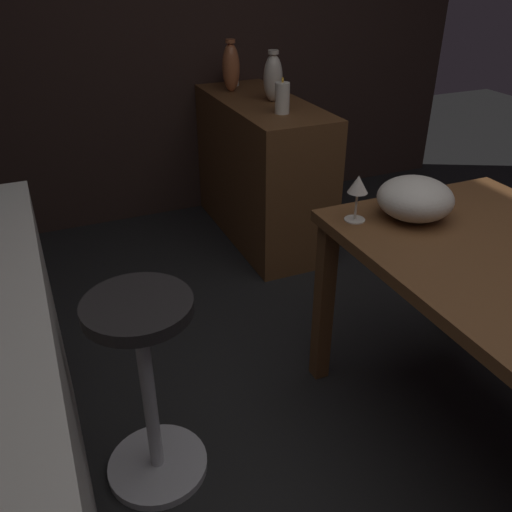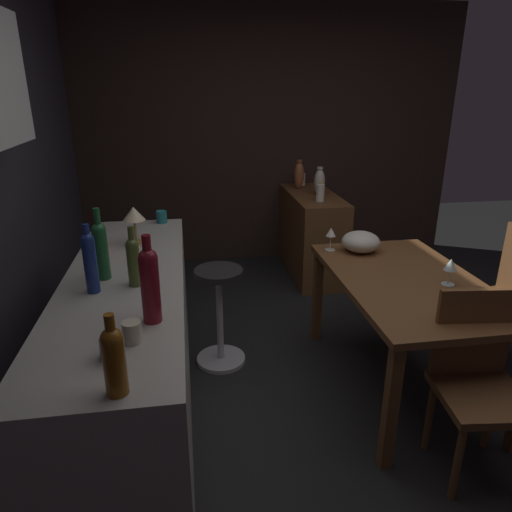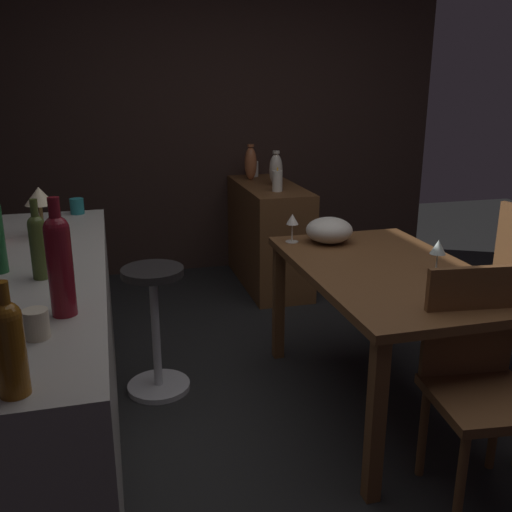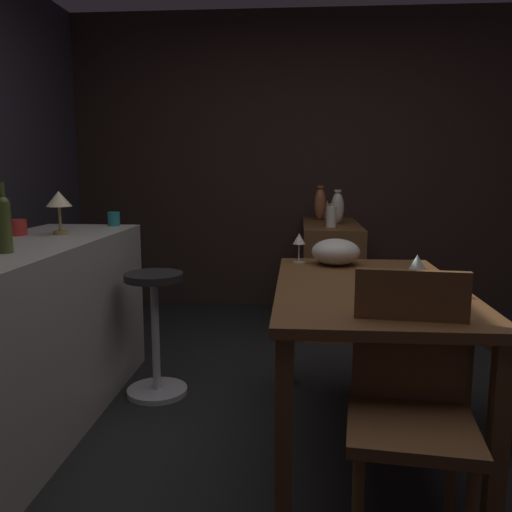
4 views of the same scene
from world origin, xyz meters
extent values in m
plane|color=black|center=(0.00, 0.00, 0.00)|extent=(9.00, 9.00, 0.00)
cube|color=#33231E|center=(2.55, 0.30, 1.30)|extent=(0.10, 4.40, 2.60)
cube|color=brown|center=(0.68, 0.07, 0.35)|extent=(0.06, 0.06, 0.70)
cube|color=brown|center=(0.68, -0.64, 0.35)|extent=(0.06, 0.06, 0.70)
cube|color=brown|center=(1.97, -0.23, 0.41)|extent=(1.10, 0.44, 0.82)
cylinder|color=#262323|center=(0.48, 0.81, 0.67)|extent=(0.32, 0.32, 0.04)
cylinder|color=silver|center=(0.48, 0.81, 0.34)|extent=(0.04, 0.04, 0.65)
cylinder|color=silver|center=(0.48, 0.81, 0.01)|extent=(0.34, 0.34, 0.03)
cylinder|color=silver|center=(0.60, 0.03, 0.74)|extent=(0.07, 0.07, 0.00)
cylinder|color=silver|center=(0.60, 0.03, 0.79)|extent=(0.01, 0.01, 0.10)
cone|color=silver|center=(0.60, 0.03, 0.87)|extent=(0.07, 0.07, 0.06)
ellipsoid|color=beige|center=(0.54, -0.17, 0.81)|extent=(0.26, 0.26, 0.14)
cylinder|color=white|center=(1.68, -0.21, 0.90)|extent=(0.07, 0.07, 0.15)
ellipsoid|color=yellow|center=(1.68, -0.21, 0.99)|extent=(0.01, 0.01, 0.03)
cylinder|color=white|center=(2.38, -0.22, 0.88)|extent=(0.07, 0.07, 0.13)
ellipsoid|color=yellow|center=(2.38, -0.22, 0.96)|extent=(0.01, 0.01, 0.03)
ellipsoid|color=beige|center=(1.92, -0.28, 0.94)|extent=(0.10, 0.10, 0.25)
cylinder|color=beige|center=(1.92, -0.28, 1.08)|extent=(0.06, 0.06, 0.02)
ellipsoid|color=#B26038|center=(2.23, -0.15, 0.95)|extent=(0.10, 0.10, 0.27)
cylinder|color=#B26038|center=(2.23, -0.15, 1.10)|extent=(0.06, 0.06, 0.02)
camera|label=1|loc=(-0.80, 1.00, 1.55)|focal=37.95mm
camera|label=2|loc=(-2.30, 1.00, 1.82)|focal=32.39mm
camera|label=3|loc=(-2.30, 1.00, 1.60)|focal=39.83mm
camera|label=4|loc=(-2.30, 0.04, 1.25)|focal=37.36mm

